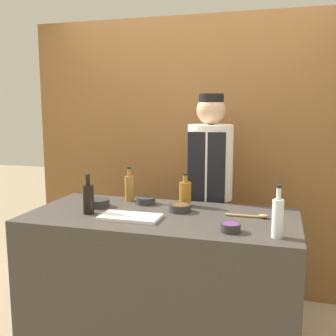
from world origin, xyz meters
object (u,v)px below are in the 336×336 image
Objects in this scene: sauce_bowl_yellow at (146,200)px; wooden_spoon at (254,216)px; sauce_bowl_orange at (98,202)px; sauce_bowl_purple at (230,227)px; chef_center at (210,196)px; bottle_vinegar at (129,188)px; sauce_bowl_brown at (180,208)px; cutting_board at (130,217)px; bottle_soy at (88,198)px; bottle_amber at (185,193)px; bottle_clear at (278,217)px.

sauce_bowl_yellow is 0.51× the size of wooden_spoon.
sauce_bowl_purple is at bearing -17.76° from sauce_bowl_orange.
wooden_spoon is 0.15× the size of chef_center.
bottle_vinegar is 0.15× the size of chef_center.
sauce_bowl_brown is 0.39× the size of cutting_board.
bottle_vinegar is at bearing 167.04° from wooden_spoon.
bottle_soy reaches higher than cutting_board.
bottle_amber is at bearing 91.45° from sauce_bowl_brown.
bottle_clear is at bearing -27.86° from bottle_vinegar.
bottle_soy is at bearing -132.19° from chef_center.
chef_center is (0.11, 0.52, -0.03)m from sauce_bowl_brown.
bottle_soy is at bearing -127.84° from sauce_bowl_yellow.
sauce_bowl_yellow is 0.52× the size of bottle_soy.
chef_center is (0.69, 0.55, -0.03)m from sauce_bowl_orange.
chef_center reaches higher than cutting_board.
bottle_soy reaches higher than sauce_bowl_yellow.
bottle_soy is 0.98× the size of wooden_spoon.
bottle_soy is at bearing -145.91° from bottle_amber.
bottle_clear reaches higher than bottle_vinegar.
bottle_amber is 0.87× the size of wooden_spoon.
sauce_bowl_purple is 0.97m from bottle_vinegar.
sauce_bowl_orange is 1.00m from sauce_bowl_purple.
bottle_soy is at bearing 172.65° from bottle_clear.
bottle_clear reaches higher than cutting_board.
sauce_bowl_brown is 0.32m from sauce_bowl_yellow.
chef_center is (-0.37, 0.54, -0.01)m from wooden_spoon.
cutting_board is 0.49m from bottle_amber.
sauce_bowl_orange reaches higher than wooden_spoon.
bottle_amber is 0.39m from chef_center.
sauce_bowl_yellow is at bearing -21.54° from bottle_vinegar.
bottle_amber reaches higher than sauce_bowl_brown.
bottle_amber reaches higher than sauce_bowl_orange.
chef_center is (0.54, 0.33, -0.10)m from bottle_vinegar.
sauce_bowl_orange is 1.06m from wooden_spoon.
bottle_soy is 0.15× the size of chef_center.
sauce_bowl_yellow is at bearing 168.78° from wooden_spoon.
cutting_board is 1.40× the size of wooden_spoon.
bottle_clear is at bearing -30.36° from sauce_bowl_brown.
wooden_spoon is (1.06, 0.02, -0.02)m from sauce_bowl_orange.
sauce_bowl_purple and sauce_bowl_yellow have the same top height.
sauce_bowl_purple reaches higher than cutting_board.
bottle_clear is (0.88, -0.12, 0.10)m from cutting_board.
sauce_bowl_purple is at bearing -8.32° from cutting_board.
bottle_amber is (0.28, 0.03, 0.06)m from sauce_bowl_yellow.
sauce_bowl_yellow is at bearing -174.72° from bottle_amber.
cutting_board is (-0.63, 0.09, -0.02)m from sauce_bowl_purple.
chef_center is at bearing 38.85° from sauce_bowl_orange.
sauce_bowl_brown is 0.57× the size of bottle_vinegar.
cutting_board is 0.85m from chef_center.
cutting_board is at bearing 172.23° from bottle_clear.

